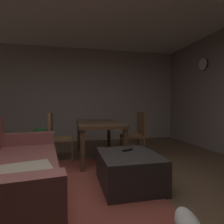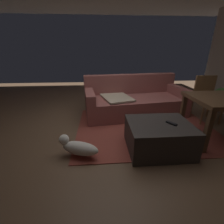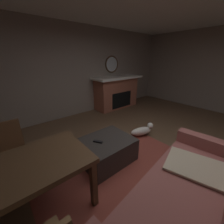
# 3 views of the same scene
# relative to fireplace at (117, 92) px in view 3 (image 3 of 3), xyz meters

# --- Properties ---
(floor) EXTENTS (9.53, 9.53, 0.00)m
(floor) POSITION_rel_fireplace_xyz_m (1.55, 2.78, -0.59)
(floor) COLOR brown
(wall_back_fireplace_side) EXTENTS (8.34, 0.12, 2.74)m
(wall_back_fireplace_side) POSITION_rel_fireplace_xyz_m (1.55, -0.38, 0.77)
(wall_back_fireplace_side) COLOR gray
(wall_back_fireplace_side) RESTS_ON ground
(area_rug) EXTENTS (2.60, 2.00, 0.01)m
(area_rug) POSITION_rel_fireplace_xyz_m (2.19, 2.86, -0.59)
(area_rug) COLOR brown
(area_rug) RESTS_ON ground
(fireplace) EXTENTS (1.90, 0.76, 1.18)m
(fireplace) POSITION_rel_fireplace_xyz_m (0.00, 0.00, 0.00)
(fireplace) COLOR #9E5642
(fireplace) RESTS_ON ground
(round_wall_mirror) EXTENTS (0.60, 0.05, 0.60)m
(round_wall_mirror) POSITION_rel_fireplace_xyz_m (0.00, -0.29, 0.98)
(round_wall_mirror) COLOR #4C331E
(couch) EXTENTS (2.35, 1.25, 0.87)m
(couch) POSITION_rel_fireplace_xyz_m (2.11, 3.63, -0.29)
(couch) COLOR #8C4C47
(couch) RESTS_ON ground
(ottoman_coffee_table) EXTENTS (0.91, 0.76, 0.43)m
(ottoman_coffee_table) POSITION_rel_fireplace_xyz_m (2.19, 2.15, -0.38)
(ottoman_coffee_table) COLOR #2D2826
(ottoman_coffee_table) RESTS_ON ground
(tv_remote) EXTENTS (0.13, 0.16, 0.02)m
(tv_remote) POSITION_rel_fireplace_xyz_m (2.34, 2.12, -0.15)
(tv_remote) COLOR black
(tv_remote) RESTS_ON ottoman_coffee_table
(dining_table) EXTENTS (1.55, 0.84, 0.74)m
(dining_table) POSITION_rel_fireplace_xyz_m (3.55, 2.37, 0.06)
(dining_table) COLOR #513823
(dining_table) RESTS_ON ground
(dining_chair_south) EXTENTS (0.46, 0.46, 0.93)m
(dining_chair_south) POSITION_rel_fireplace_xyz_m (3.55, 1.56, -0.07)
(dining_chair_south) COLOR brown
(dining_chair_south) RESTS_ON ground
(small_dog) EXTENTS (0.58, 0.36, 0.27)m
(small_dog) POSITION_rel_fireplace_xyz_m (1.00, 2.05, -0.43)
(small_dog) COLOR silver
(small_dog) RESTS_ON ground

